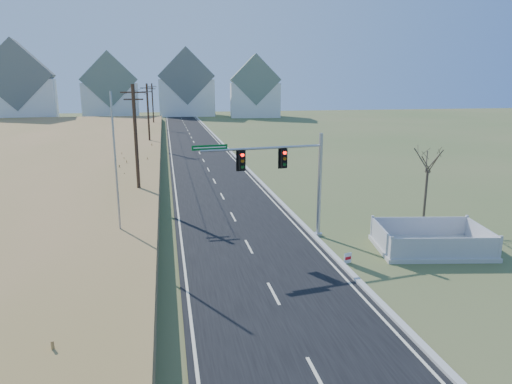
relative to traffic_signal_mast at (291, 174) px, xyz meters
name	(u,v)px	position (x,y,z in m)	size (l,w,h in m)	color
ground	(264,276)	(-2.70, -4.97, -3.93)	(260.00, 260.00, 0.00)	#485D2D
road	(195,144)	(-2.70, 45.03, -3.90)	(8.00, 180.00, 0.06)	black
curb	(222,143)	(1.45, 45.03, -3.84)	(0.30, 180.00, 0.18)	#B2AFA8
reed_marsh	(1,154)	(-26.70, 35.03, -3.28)	(38.00, 110.00, 1.30)	#AA794C
utility_pole_near	(136,143)	(-9.20, 10.03, 0.76)	(1.80, 0.26, 9.00)	#422D1E
utility_pole_mid	(148,116)	(-9.20, 40.03, 0.76)	(1.80, 0.26, 9.00)	#422D1E
utility_pole_far	(153,105)	(-9.20, 70.03, 0.76)	(1.80, 0.26, 9.00)	#422D1E
condo_nw	(19,89)	(-40.70, 95.03, 3.78)	(17.69, 13.38, 19.05)	silver
condo_nnw	(110,91)	(-20.70, 103.03, 3.01)	(14.93, 11.17, 17.03)	silver
condo_n	(186,88)	(-0.70, 107.03, 3.68)	(15.27, 10.20, 18.54)	silver
condo_ne	(255,91)	(17.30, 99.03, 2.91)	(14.12, 10.51, 16.52)	silver
traffic_signal_mast	(291,174)	(0.00, 0.00, 0.00)	(7.79, 1.26, 6.24)	#9EA0A5
fence_enclosure	(431,245)	(7.18, -3.29, -3.65)	(6.54, 5.03, 1.35)	#B7B5AD
open_sign	(348,258)	(1.89, -4.23, -3.63)	(0.44, 0.16, 0.55)	white
flagpole	(117,190)	(-9.70, -0.12, -0.47)	(0.39, 0.39, 8.66)	#B7B5AD
bare_tree	(429,158)	(9.66, 1.58, 0.38)	(2.02, 2.02, 5.34)	#4C3F33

